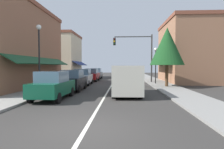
{
  "coord_description": "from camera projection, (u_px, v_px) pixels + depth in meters",
  "views": [
    {
      "loc": [
        1.22,
        -6.41,
        2.08
      ],
      "look_at": [
        0.14,
        13.69,
        1.23
      ],
      "focal_mm": 31.68,
      "sensor_mm": 36.0,
      "label": 1
    }
  ],
  "objects": [
    {
      "name": "traffic_signal_mast_arm",
      "position": [
        139.0,
        50.0,
        24.42
      ],
      "size": [
        4.84,
        0.5,
        5.98
      ],
      "color": "#333333",
      "rests_on": "ground"
    },
    {
      "name": "parked_car_nearest_left",
      "position": [
        53.0,
        85.0,
        12.35
      ],
      "size": [
        1.85,
        4.13,
        1.77
      ],
      "rotation": [
        0.0,
        0.0,
        -0.02
      ],
      "color": "#0F4C33",
      "rests_on": "ground"
    },
    {
      "name": "storefront_right_block",
      "position": [
        187.0,
        52.0,
        25.81
      ],
      "size": [
        7.08,
        10.2,
        7.94
      ],
      "color": "#9E6B4C",
      "rests_on": "ground"
    },
    {
      "name": "ground_plane",
      "position": [
        113.0,
        83.0,
        24.5
      ],
      "size": [
        80.0,
        80.0,
        0.0
      ],
      "primitive_type": "plane",
      "color": "#33302D"
    },
    {
      "name": "sidewalk_left",
      "position": [
        69.0,
        82.0,
        24.8
      ],
      "size": [
        2.6,
        56.0,
        0.12
      ],
      "primitive_type": "cube",
      "color": "gray",
      "rests_on": "ground"
    },
    {
      "name": "storefront_far_left",
      "position": [
        64.0,
        56.0,
        34.81
      ],
      "size": [
        6.02,
        8.2,
        7.74
      ],
      "color": "beige",
      "rests_on": "ground"
    },
    {
      "name": "storefront_left_block",
      "position": [
        11.0,
        46.0,
        18.86
      ],
      "size": [
        6.68,
        14.2,
        8.05
      ],
      "color": "#8E5B42",
      "rests_on": "ground"
    },
    {
      "name": "street_lamp_left_near",
      "position": [
        39.0,
        48.0,
        14.42
      ],
      "size": [
        0.36,
        0.36,
        5.1
      ],
      "color": "black",
      "rests_on": "ground"
    },
    {
      "name": "parked_car_third_left",
      "position": [
        83.0,
        77.0,
        21.98
      ],
      "size": [
        1.87,
        4.14,
        1.77
      ],
      "rotation": [
        0.0,
        0.0,
        0.03
      ],
      "color": "silver",
      "rests_on": "ground"
    },
    {
      "name": "lane_center_stripe",
      "position": [
        113.0,
        83.0,
        24.5
      ],
      "size": [
        0.14,
        52.0,
        0.01
      ],
      "primitive_type": "cube",
      "color": "silver",
      "rests_on": "ground"
    },
    {
      "name": "parked_car_far_left",
      "position": [
        92.0,
        75.0,
        27.42
      ],
      "size": [
        1.82,
        4.12,
        1.77
      ],
      "rotation": [
        0.0,
        0.0,
        -0.01
      ],
      "color": "maroon",
      "rests_on": "ground"
    },
    {
      "name": "tree_right_near",
      "position": [
        167.0,
        46.0,
        19.11
      ],
      "size": [
        3.3,
        3.3,
        5.82
      ],
      "color": "#4C331E",
      "rests_on": "ground"
    },
    {
      "name": "sidewalk_right",
      "position": [
        158.0,
        83.0,
        24.21
      ],
      "size": [
        2.6,
        56.0,
        0.12
      ],
      "primitive_type": "cube",
      "color": "gray",
      "rests_on": "ground"
    },
    {
      "name": "parked_car_distant_left",
      "position": [
        96.0,
        74.0,
        32.25
      ],
      "size": [
        1.85,
        4.14,
        1.77
      ],
      "rotation": [
        0.0,
        0.0,
        0.02
      ],
      "color": "#4C5156",
      "rests_on": "ground"
    },
    {
      "name": "parked_car_second_left",
      "position": [
        73.0,
        80.0,
        16.84
      ],
      "size": [
        1.78,
        4.1,
        1.77
      ],
      "rotation": [
        0.0,
        0.0,
        -0.0
      ],
      "color": "black",
      "rests_on": "ground"
    },
    {
      "name": "van_in_lane",
      "position": [
        126.0,
        79.0,
        14.28
      ],
      "size": [
        2.06,
        5.21,
        2.12
      ],
      "rotation": [
        0.0,
        0.0,
        0.01
      ],
      "color": "beige",
      "rests_on": "ground"
    },
    {
      "name": "street_lamp_right_mid",
      "position": [
        156.0,
        59.0,
        22.43
      ],
      "size": [
        0.36,
        0.36,
        4.17
      ],
      "color": "black",
      "rests_on": "ground"
    }
  ]
}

